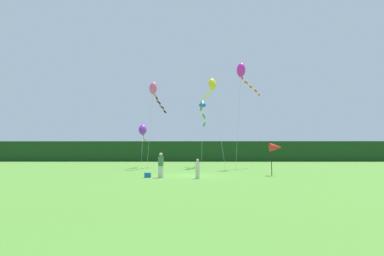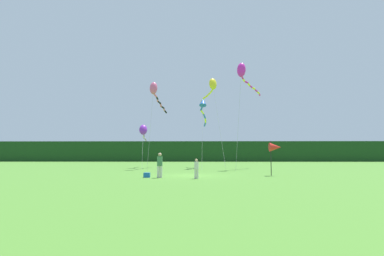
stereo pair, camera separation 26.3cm
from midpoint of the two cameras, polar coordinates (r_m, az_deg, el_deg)
The scene contains 11 objects.
ground_plane at distance 23.74m, azimuth -0.46°, elevation -8.92°, with size 120.00×120.00×0.00m, color #4C842D.
distant_treeline at distance 68.68m, azimuth 0.19°, elevation -4.43°, with size 108.00×3.87×4.47m, color #193D19.
person_adult at distance 21.48m, azimuth -6.24°, elevation -6.71°, with size 0.38×0.38×1.74m.
person_child at distance 20.60m, azimuth 0.69°, elevation -7.45°, with size 0.29×0.29×1.33m.
cooler_box at distance 21.92m, azimuth -8.65°, elevation -8.75°, with size 0.44×0.39×0.34m, color #1959B2.
banner_flag_pole at distance 24.46m, azimuth 15.15°, elevation -3.55°, with size 0.90×0.70×2.66m.
kite_blue at distance 36.27m, azimuth 1.81°, elevation 4.11°, with size 0.99×9.73×8.32m.
kite_rainbow at distance 35.30m, azimuth -7.23°, elevation 6.74°, with size 1.44×8.42×9.83m.
kite_magenta at distance 34.68m, azimuth 9.29°, elevation 10.17°, with size 4.10×6.82×11.72m.
kite_yellow at distance 38.51m, azimuth 3.45°, elevation 7.86°, with size 2.73×8.00×11.17m.
kite_purple at distance 37.29m, azimuth -9.43°, elevation -0.50°, with size 1.11×6.49×5.34m.
Camera 1 is at (0.27, -23.68, 1.66)m, focal length 28.37 mm.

